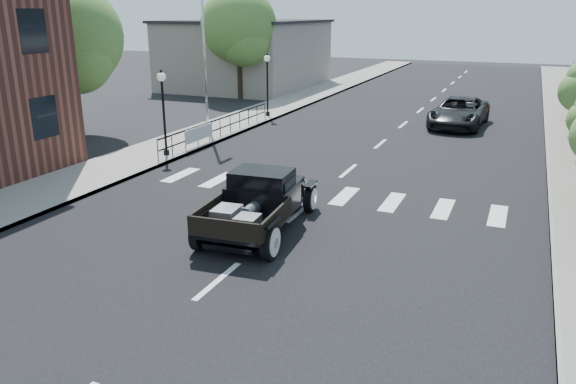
% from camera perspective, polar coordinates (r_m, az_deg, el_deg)
% --- Properties ---
extents(ground, '(120.00, 120.00, 0.00)m').
position_cam_1_polar(ground, '(15.43, -1.59, -4.43)').
color(ground, black).
rests_on(ground, ground).
extents(road, '(14.00, 80.00, 0.02)m').
position_cam_1_polar(road, '(29.19, 10.80, 6.02)').
color(road, black).
rests_on(road, ground).
extents(road_markings, '(12.00, 60.00, 0.06)m').
position_cam_1_polar(road_markings, '(24.44, 8.21, 3.84)').
color(road_markings, silver).
rests_on(road_markings, ground).
extents(sidewalk_left, '(3.00, 80.00, 0.15)m').
position_cam_1_polar(sidewalk_left, '(32.02, -4.30, 7.44)').
color(sidewalk_left, gray).
rests_on(sidewalk_left, ground).
extents(low_building_left, '(10.00, 12.00, 5.00)m').
position_cam_1_polar(low_building_left, '(46.15, -4.19, 13.68)').
color(low_building_left, gray).
rests_on(low_building_left, ground).
extents(railing, '(0.08, 10.00, 1.00)m').
position_cam_1_polar(railing, '(27.03, -6.92, 6.66)').
color(railing, black).
rests_on(railing, sidewalk_left).
extents(banner, '(0.04, 2.20, 0.60)m').
position_cam_1_polar(banner, '(25.36, -8.98, 5.36)').
color(banner, silver).
rests_on(banner, sidewalk_left).
extents(lamp_post_b, '(0.36, 0.36, 3.51)m').
position_cam_1_polar(lamp_post_b, '(23.66, -12.51, 7.85)').
color(lamp_post_b, black).
rests_on(lamp_post_b, sidewalk_left).
extents(lamp_post_c, '(0.36, 0.36, 3.51)m').
position_cam_1_polar(lamp_post_c, '(32.23, -2.10, 10.84)').
color(lamp_post_c, black).
rests_on(lamp_post_c, sidewalk_left).
extents(flagpole, '(0.12, 0.12, 12.08)m').
position_cam_1_polar(flagpole, '(29.22, -8.71, 18.35)').
color(flagpole, silver).
rests_on(flagpole, sidewalk_left).
extents(big_tree_near, '(4.90, 4.90, 7.20)m').
position_cam_1_polar(big_tree_near, '(29.05, -21.02, 12.29)').
color(big_tree_near, '#4A7130').
rests_on(big_tree_near, ground).
extents(big_tree_far, '(5.12, 5.12, 7.52)m').
position_cam_1_polar(big_tree_far, '(39.60, -4.98, 14.80)').
color(big_tree_far, '#4A7130').
rests_on(big_tree_far, ground).
extents(small_tree_e, '(1.55, 1.55, 2.59)m').
position_cam_1_polar(small_tree_e, '(34.99, 26.97, 8.73)').
color(small_tree_e, '#4F7736').
rests_on(small_tree_e, sidewalk_right).
extents(hotrod_pickup, '(2.72, 5.15, 1.73)m').
position_cam_1_polar(hotrod_pickup, '(15.51, -2.94, -0.93)').
color(hotrod_pickup, black).
rests_on(hotrod_pickup, ground).
extents(second_car, '(2.85, 5.62, 1.52)m').
position_cam_1_polar(second_car, '(31.27, 16.98, 7.74)').
color(second_car, black).
rests_on(second_car, ground).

